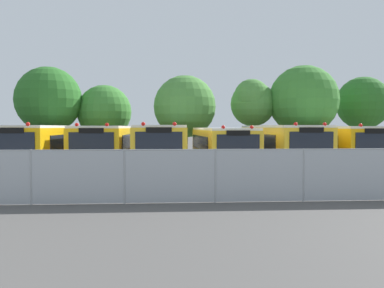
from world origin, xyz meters
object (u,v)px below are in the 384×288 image
Objects in this scene: school_bus_2 at (163,146)px; tree_3 at (253,102)px; school_bus_4 at (280,146)px; tree_0 at (49,99)px; school_bus_0 at (47,147)px; tree_4 at (302,99)px; school_bus_3 at (221,148)px; tree_2 at (185,106)px; school_bus_5 at (332,147)px; tree_1 at (103,112)px; tree_5 at (362,103)px; school_bus_1 at (107,147)px.

tree_3 is (6.70, 7.26, 2.96)m from school_bus_2.
tree_0 is at bearing -28.20° from school_bus_4.
tree_4 is (16.60, 6.82, 3.14)m from school_bus_0.
tree_4 is (3.59, -0.55, 0.17)m from tree_3.
school_bus_0 reaches higher than school_bus_3.
tree_4 reaches higher than tree_2.
school_bus_5 is 1.65× the size of tree_1.
school_bus_4 is at bearing -57.91° from tree_2.
school_bus_5 is 1.33× the size of tree_4.
school_bus_2 is 1.72× the size of tree_2.
school_bus_3 is at bearing -135.98° from tree_4.
school_bus_4 reaches higher than school_bus_0.
tree_0 is 24.48m from tree_5.
tree_2 reaches higher than school_bus_2.
school_bus_0 is 1.81× the size of tree_3.
school_bus_4 is at bearing -90.50° from tree_3.
tree_5 is at bearing 23.03° from tree_4.
school_bus_3 is at bearing -179.82° from school_bus_0.
tree_0 is at bearing -34.17° from school_bus_3.
school_bus_4 reaches higher than school_bus_3.
tree_5 reaches higher than school_bus_5.
school_bus_2 is 1.16× the size of school_bus_5.
school_bus_2 is (6.31, 0.12, 0.01)m from school_bus_0.
tree_5 is (12.82, 9.21, 3.08)m from school_bus_3.
school_bus_0 is 1.60× the size of tree_0.
tree_5 is (20.70, 0.72, 0.75)m from tree_1.
tree_3 is at bearing -0.71° from tree_0.
tree_2 reaches higher than school_bus_1.
school_bus_4 is (3.30, -0.25, 0.07)m from school_bus_3.
school_bus_1 reaches higher than school_bus_3.
tree_1 is 14.97m from tree_4.
school_bus_4 is 1.53× the size of tree_2.
school_bus_3 is 11.82m from tree_1.
school_bus_2 is 8.33m from tree_2.
school_bus_2 is at bearing -1.84° from school_bus_5.
school_bus_1 is 8.71m from tree_1.
school_bus_5 is at bearing 177.68° from school_bus_3.
school_bus_3 is 10.19m from tree_4.
school_bus_4 is (12.95, -0.14, 0.00)m from school_bus_0.
school_bus_3 is at bearing -178.77° from school_bus_2.
tree_2 is at bearing -58.75° from school_bus_4.
school_bus_3 is 1.49× the size of tree_2.
tree_1 is at bearing 173.18° from tree_4.
school_bus_5 is at bearing -30.96° from tree_1.
tree_1 reaches higher than school_bus_0.
tree_4 is at bearing -2.28° from tree_0.
school_bus_3 is 6.44m from school_bus_5.
school_bus_4 is 9.79m from tree_2.
school_bus_4 is 13.75m from tree_5.
school_bus_3 is (6.47, -0.20, -0.06)m from school_bus_1.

